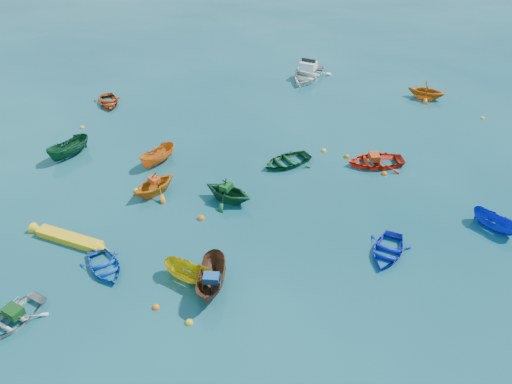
# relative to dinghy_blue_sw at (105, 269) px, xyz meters

# --- Properties ---
(ground) EXTENTS (160.00, 160.00, 0.00)m
(ground) POSITION_rel_dinghy_blue_sw_xyz_m (6.24, 1.11, 0.00)
(ground) COLOR #093948
(ground) RESTS_ON ground
(dinghy_blue_sw) EXTENTS (3.09, 3.19, 0.54)m
(dinghy_blue_sw) POSITION_rel_dinghy_blue_sw_xyz_m (0.00, 0.00, 0.00)
(dinghy_blue_sw) COLOR #0F43BC
(dinghy_blue_sw) RESTS_ON ground
(dinghy_white_near) EXTENTS (2.92, 3.32, 0.57)m
(dinghy_white_near) POSITION_rel_dinghy_blue_sw_xyz_m (-2.65, -3.24, 0.00)
(dinghy_white_near) COLOR beige
(dinghy_white_near) RESTS_ON ground
(sampan_brown_mid) EXTENTS (1.21, 3.08, 1.18)m
(sampan_brown_mid) POSITION_rel_dinghy_blue_sw_xyz_m (5.03, -0.64, 0.00)
(sampan_brown_mid) COLOR brown
(sampan_brown_mid) RESTS_ON ground
(dinghy_blue_se) EXTENTS (2.79, 3.27, 0.58)m
(dinghy_blue_se) POSITION_rel_dinghy_blue_sw_xyz_m (12.80, 2.34, 0.00)
(dinghy_blue_se) COLOR #0F1BC4
(dinghy_blue_se) RESTS_ON ground
(dinghy_orange_w) EXTENTS (3.51, 3.58, 1.43)m
(dinghy_orange_w) POSITION_rel_dinghy_blue_sw_xyz_m (0.69, 6.00, 0.00)
(dinghy_orange_w) COLOR orange
(dinghy_orange_w) RESTS_ON ground
(sampan_yellow_mid) EXTENTS (2.67, 1.85, 0.97)m
(sampan_yellow_mid) POSITION_rel_dinghy_blue_sw_xyz_m (3.93, -0.25, 0.00)
(sampan_yellow_mid) COLOR gold
(sampan_yellow_mid) RESTS_ON ground
(dinghy_green_e) EXTENTS (3.76, 3.55, 0.63)m
(dinghy_green_e) POSITION_rel_dinghy_blue_sw_xyz_m (7.69, 9.70, 0.00)
(dinghy_green_e) COLOR #104823
(dinghy_green_e) RESTS_ON ground
(sampan_orange_n) EXTENTS (2.21, 2.80, 1.03)m
(sampan_orange_n) POSITION_rel_dinghy_blue_sw_xyz_m (0.07, 9.08, 0.00)
(sampan_orange_n) COLOR orange
(sampan_orange_n) RESTS_ON ground
(dinghy_green_n) EXTENTS (3.39, 3.20, 1.42)m
(dinghy_green_n) POSITION_rel_dinghy_blue_sw_xyz_m (4.78, 5.74, 0.00)
(dinghy_green_n) COLOR #104524
(dinghy_green_n) RESTS_ON ground
(dinghy_red_ne) EXTENTS (3.75, 2.99, 0.70)m
(dinghy_red_ne) POSITION_rel_dinghy_blue_sw_xyz_m (12.95, 10.21, 0.00)
(dinghy_red_ne) COLOR red
(dinghy_red_ne) RESTS_ON ground
(sampan_blue_far) EXTENTS (2.37, 2.29, 0.93)m
(sampan_blue_far) POSITION_rel_dinghy_blue_sw_xyz_m (18.30, 4.76, 0.00)
(sampan_blue_far) COLOR #0F25BF
(sampan_blue_far) RESTS_ON ground
(dinghy_red_far) EXTENTS (3.04, 3.39, 0.58)m
(dinghy_red_far) POSITION_rel_dinghy_blue_sw_xyz_m (-5.62, 16.54, 0.00)
(dinghy_red_far) COLOR #A7340D
(dinghy_red_far) RESTS_ON ground
(dinghy_orange_far) EXTENTS (3.25, 3.01, 1.41)m
(dinghy_orange_far) POSITION_rel_dinghy_blue_sw_xyz_m (17.56, 19.91, 0.00)
(dinghy_orange_far) COLOR #C76912
(dinghy_orange_far) RESTS_ON ground
(sampan_green_far) EXTENTS (2.41, 3.06, 1.12)m
(sampan_green_far) POSITION_rel_dinghy_blue_sw_xyz_m (-5.51, 9.30, 0.00)
(sampan_green_far) COLOR #0F4120
(sampan_green_far) RESTS_ON ground
(kayak_yellow) EXTENTS (4.27, 1.79, 0.44)m
(kayak_yellow) POSITION_rel_dinghy_blue_sw_xyz_m (-2.34, 1.69, 0.00)
(kayak_yellow) COLOR gold
(kayak_yellow) RESTS_ON ground
(motorboat_white) EXTENTS (4.45, 5.21, 1.51)m
(motorboat_white) POSITION_rel_dinghy_blue_sw_xyz_m (8.75, 22.82, 0.00)
(motorboat_white) COLOR white
(motorboat_white) RESTS_ON ground
(tarp_green_a) EXTENTS (0.91, 0.82, 0.36)m
(tarp_green_a) POSITION_rel_dinghy_blue_sw_xyz_m (-2.61, -3.15, 0.47)
(tarp_green_a) COLOR #0F3F14
(tarp_green_a) RESTS_ON dinghy_white_near
(tarp_blue_a) EXTENTS (0.67, 0.51, 0.32)m
(tarp_blue_a) POSITION_rel_dinghy_blue_sw_xyz_m (5.03, -0.79, 0.75)
(tarp_blue_a) COLOR #18498E
(tarp_blue_a) RESTS_ON sampan_brown_mid
(tarp_orange_a) EXTENTS (0.73, 0.71, 0.28)m
(tarp_orange_a) POSITION_rel_dinghy_blue_sw_xyz_m (0.72, 6.04, 0.86)
(tarp_orange_a) COLOR #DD4616
(tarp_orange_a) RESTS_ON dinghy_orange_w
(tarp_green_b) EXTENTS (0.70, 0.78, 0.31)m
(tarp_green_b) POSITION_rel_dinghy_blue_sw_xyz_m (4.69, 5.78, 0.86)
(tarp_green_b) COLOR #114719
(tarp_green_b) RESTS_ON dinghy_green_n
(tarp_orange_b) EXTENTS (0.69, 0.83, 0.36)m
(tarp_orange_b) POSITION_rel_dinghy_blue_sw_xyz_m (12.85, 10.19, 0.53)
(tarp_orange_b) COLOR #AF3712
(tarp_orange_b) RESTS_ON dinghy_red_ne
(buoy_or_a) EXTENTS (0.31, 0.31, 0.31)m
(buoy_or_a) POSITION_rel_dinghy_blue_sw_xyz_m (2.88, -1.98, 0.00)
(buoy_or_a) COLOR #FB5D0D
(buoy_or_a) RESTS_ON ground
(buoy_ye_a) EXTENTS (0.32, 0.32, 0.32)m
(buoy_ye_a) POSITION_rel_dinghy_blue_sw_xyz_m (4.41, -2.62, 0.00)
(buoy_ye_a) COLOR gold
(buoy_ye_a) RESTS_ON ground
(buoy_ye_b) EXTENTS (0.34, 0.34, 0.34)m
(buoy_ye_b) POSITION_rel_dinghy_blue_sw_xyz_m (-0.39, 6.08, 0.00)
(buoy_ye_b) COLOR yellow
(buoy_ye_b) RESTS_ON ground
(buoy_or_c) EXTENTS (0.38, 0.38, 0.38)m
(buoy_or_c) POSITION_rel_dinghy_blue_sw_xyz_m (3.62, 4.05, 0.00)
(buoy_or_c) COLOR #E1610C
(buoy_or_c) RESTS_ON ground
(buoy_ye_c) EXTENTS (0.32, 0.32, 0.32)m
(buoy_ye_c) POSITION_rel_dinghy_blue_sw_xyz_m (9.95, 11.44, 0.00)
(buoy_ye_c) COLOR yellow
(buoy_ye_c) RESTS_ON ground
(buoy_or_d) EXTENTS (0.35, 0.35, 0.35)m
(buoy_or_d) POSITION_rel_dinghy_blue_sw_xyz_m (13.41, 9.18, 0.00)
(buoy_or_d) COLOR #E55C0C
(buoy_or_d) RESTS_ON ground
(buoy_ye_d) EXTENTS (0.30, 0.30, 0.30)m
(buoy_ye_d) POSITION_rel_dinghy_blue_sw_xyz_m (-6.18, 12.85, 0.00)
(buoy_ye_d) COLOR gold
(buoy_ye_d) RESTS_ON ground
(buoy_or_e) EXTENTS (0.37, 0.37, 0.37)m
(buoy_or_e) POSITION_rel_dinghy_blue_sw_xyz_m (11.33, 10.87, 0.00)
(buoy_or_e) COLOR orange
(buoy_or_e) RESTS_ON ground
(buoy_ye_e) EXTENTS (0.29, 0.29, 0.29)m
(buoy_ye_e) POSITION_rel_dinghy_blue_sw_xyz_m (20.92, 16.95, 0.00)
(buoy_ye_e) COLOR yellow
(buoy_ye_e) RESTS_ON ground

